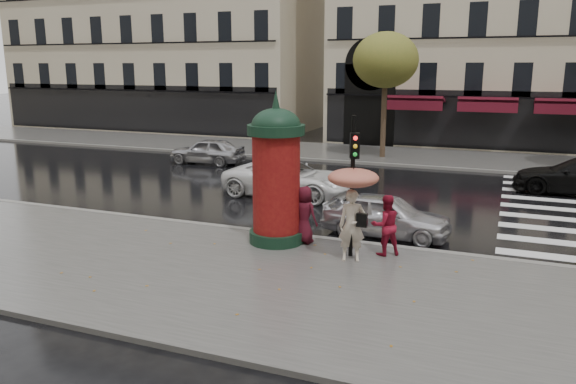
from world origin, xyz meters
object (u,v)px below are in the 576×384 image
at_px(woman_red, 386,225).
at_px(man_burgundy, 304,215).
at_px(woman_umbrella, 353,199).
at_px(traffic_light, 353,173).
at_px(morris_column, 276,171).
at_px(car_far_silver, 207,151).
at_px(car_white, 289,179).
at_px(car_silver, 386,215).

distance_m(woman_red, man_burgundy, 2.31).
bearing_deg(woman_umbrella, traffic_light, 107.56).
relative_size(woman_umbrella, traffic_light, 0.67).
distance_m(morris_column, traffic_light, 2.32).
bearing_deg(car_far_silver, woman_red, 43.97).
height_order(woman_umbrella, man_burgundy, woman_umbrella).
distance_m(car_white, car_far_silver, 8.41).
height_order(woman_umbrella, woman_red, woman_umbrella).
xyz_separation_m(traffic_light, car_white, (-4.19, 6.22, -1.62)).
height_order(woman_umbrella, car_white, woman_umbrella).
bearing_deg(morris_column, car_far_silver, 127.58).
relative_size(traffic_light, car_silver, 0.96).
distance_m(man_burgundy, car_white, 6.16).
xyz_separation_m(man_burgundy, car_silver, (1.92, 1.80, -0.28)).
bearing_deg(woman_red, traffic_light, -2.79).
xyz_separation_m(woman_red, car_far_silver, (-11.53, 10.99, -0.26)).
bearing_deg(woman_red, car_silver, -113.68).
height_order(woman_red, morris_column, morris_column).
xyz_separation_m(man_burgundy, car_white, (-2.66, 5.55, -0.22)).
relative_size(morris_column, car_silver, 1.11).
distance_m(woman_umbrella, car_far_silver, 16.00).
relative_size(man_burgundy, car_far_silver, 0.41).
height_order(woman_red, traffic_light, traffic_light).
relative_size(man_burgundy, car_silver, 0.43).
relative_size(morris_column, car_white, 0.84).
bearing_deg(car_silver, car_far_silver, 54.43).
relative_size(woman_red, car_far_silver, 0.41).
bearing_deg(woman_red, woman_umbrella, 11.70).
xyz_separation_m(woman_umbrella, traffic_light, (-0.08, 0.25, 0.59)).
bearing_deg(car_silver, traffic_light, 174.62).
height_order(woman_red, car_far_silver, woman_red).
bearing_deg(car_far_silver, morris_column, 35.20).
distance_m(car_silver, car_white, 5.92).
relative_size(woman_umbrella, woman_red, 1.52).
bearing_deg(car_white, morris_column, -160.28).
bearing_deg(car_white, man_burgundy, -153.13).
distance_m(morris_column, car_far_silver, 13.99).
bearing_deg(morris_column, man_burgundy, 16.45).
bearing_deg(man_burgundy, woman_umbrella, 165.28).
bearing_deg(woman_umbrella, car_silver, 83.63).
bearing_deg(car_silver, woman_red, -165.49).
bearing_deg(morris_column, woman_umbrella, -16.47).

